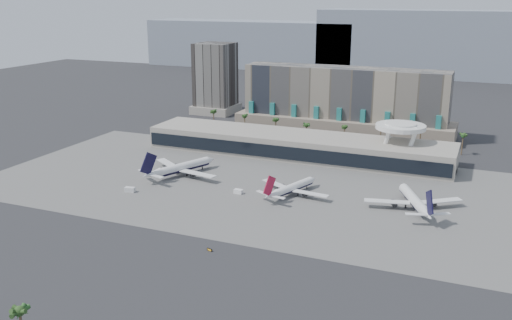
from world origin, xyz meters
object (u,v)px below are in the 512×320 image
at_px(service_vehicle_b, 238,191).
at_px(taxiway_sign, 210,250).
at_px(airliner_left, 181,167).
at_px(airliner_centre, 292,188).
at_px(airliner_right, 414,200).
at_px(service_vehicle_a, 130,190).

bearing_deg(service_vehicle_b, taxiway_sign, -71.84).
xyz_separation_m(airliner_left, airliner_centre, (60.35, -6.01, -0.69)).
height_order(airliner_right, service_vehicle_b, airliner_right).
height_order(service_vehicle_b, taxiway_sign, service_vehicle_b).
relative_size(airliner_right, service_vehicle_b, 10.30).
distance_m(service_vehicle_b, taxiway_sign, 60.44).
bearing_deg(taxiway_sign, airliner_centre, 99.44).
bearing_deg(service_vehicle_a, airliner_centre, 11.64).
bearing_deg(airliner_right, service_vehicle_a, 168.49).
xyz_separation_m(airliner_left, taxiway_sign, (52.95, -72.50, -3.47)).
xyz_separation_m(airliner_right, service_vehicle_b, (-75.95, -11.21, -2.76)).
height_order(airliner_left, service_vehicle_a, airliner_left).
distance_m(airliner_right, taxiway_sign, 92.37).
relative_size(airliner_right, taxiway_sign, 18.66).
bearing_deg(taxiway_sign, airliner_right, 64.78).
bearing_deg(airliner_centre, taxiway_sign, -77.45).
distance_m(airliner_left, taxiway_sign, 89.85).
distance_m(airliner_left, airliner_centre, 60.65).
xyz_separation_m(airliner_right, service_vehicle_a, (-122.43, -28.25, -2.63)).
height_order(service_vehicle_a, taxiway_sign, service_vehicle_a).
xyz_separation_m(airliner_centre, taxiway_sign, (-7.40, -66.49, -2.78)).
distance_m(airliner_left, service_vehicle_b, 40.23).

